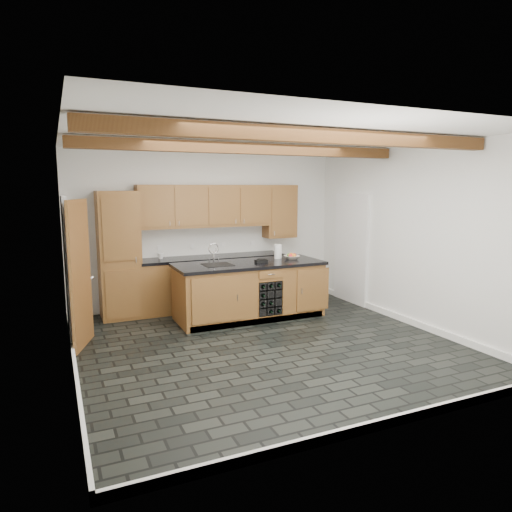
% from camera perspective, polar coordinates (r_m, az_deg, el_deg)
% --- Properties ---
extents(ground, '(5.00, 5.00, 0.00)m').
position_cam_1_polar(ground, '(6.47, 1.28, -10.88)').
color(ground, black).
rests_on(ground, ground).
extents(room_shell, '(5.01, 5.00, 5.00)m').
position_cam_1_polar(room_shell, '(6.58, -1.32, 3.09)').
color(room_shell, white).
rests_on(room_shell, ground).
extents(back_cabinetry, '(3.65, 0.62, 2.20)m').
position_cam_1_polar(back_cabinetry, '(8.15, -7.83, 0.20)').
color(back_cabinetry, olive).
rests_on(back_cabinetry, ground).
extents(island, '(2.48, 0.96, 0.93)m').
position_cam_1_polar(island, '(7.59, -0.76, -4.30)').
color(island, olive).
rests_on(island, ground).
extents(faucet, '(0.45, 0.40, 0.34)m').
position_cam_1_polar(faucet, '(7.34, -4.92, -0.80)').
color(faucet, black).
rests_on(faucet, island).
extents(kitchen_scale, '(0.20, 0.13, 0.06)m').
position_cam_1_polar(kitchen_scale, '(7.51, 0.65, -0.59)').
color(kitchen_scale, black).
rests_on(kitchen_scale, island).
extents(fruit_bowl, '(0.28, 0.28, 0.06)m').
position_cam_1_polar(fruit_bowl, '(7.88, 4.50, -0.16)').
color(fruit_bowl, beige).
rests_on(fruit_bowl, island).
extents(fruit_cluster, '(0.16, 0.17, 0.07)m').
position_cam_1_polar(fruit_cluster, '(7.88, 4.50, 0.08)').
color(fruit_cluster, red).
rests_on(fruit_cluster, fruit_bowl).
extents(paper_towel, '(0.13, 0.13, 0.25)m').
position_cam_1_polar(paper_towel, '(7.93, 2.77, 0.58)').
color(paper_towel, white).
rests_on(paper_towel, island).
extents(mug, '(0.14, 0.14, 0.10)m').
position_cam_1_polar(mug, '(8.06, -11.84, 0.01)').
color(mug, white).
rests_on(mug, back_cabinetry).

